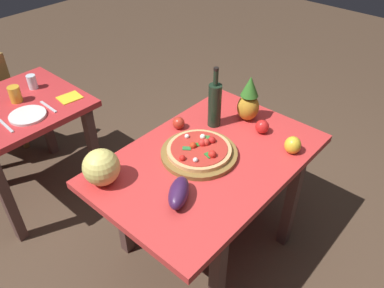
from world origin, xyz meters
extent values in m
plane|color=#4C3828|center=(0.00, 0.00, 0.00)|extent=(10.00, 10.00, 0.00)
cube|color=#4F332E|center=(-0.35, -0.35, 0.34)|extent=(0.06, 0.06, 0.69)
cube|color=#4F332E|center=(0.35, -0.35, 0.34)|extent=(0.06, 0.06, 0.69)
cube|color=#4F332E|center=(-0.35, 0.35, 0.34)|extent=(0.06, 0.06, 0.69)
cube|color=#4F332E|center=(0.35, 0.35, 0.34)|extent=(0.06, 0.06, 0.69)
cube|color=red|center=(0.00, 0.00, 0.71)|extent=(1.22, 0.80, 0.04)
cube|color=#4F332E|center=(-0.75, 0.94, 0.34)|extent=(0.06, 0.06, 0.69)
cube|color=#4F332E|center=(-0.11, 0.94, 0.34)|extent=(0.06, 0.06, 0.69)
cube|color=#4F332E|center=(-0.11, 1.57, 0.34)|extent=(0.06, 0.06, 0.69)
cube|color=red|center=(-0.43, 1.26, 0.71)|extent=(0.83, 0.74, 0.04)
cube|color=olive|center=(-0.24, 1.80, 0.21)|extent=(0.04, 0.04, 0.41)
cylinder|color=olive|center=(-0.02, 0.05, 0.74)|extent=(0.41, 0.41, 0.02)
cylinder|color=#E7A86B|center=(-0.02, 0.05, 0.76)|extent=(0.34, 0.34, 0.02)
cylinder|color=red|center=(-0.02, 0.05, 0.78)|extent=(0.30, 0.30, 0.00)
sphere|color=red|center=(-0.03, -0.04, 0.79)|extent=(0.04, 0.04, 0.04)
sphere|color=red|center=(0.06, 0.03, 0.79)|extent=(0.04, 0.04, 0.04)
sphere|color=red|center=(0.02, 0.04, 0.79)|extent=(0.04, 0.04, 0.04)
sphere|color=red|center=(-0.04, 0.08, 0.79)|extent=(0.04, 0.04, 0.04)
sphere|color=red|center=(0.01, 0.06, 0.79)|extent=(0.04, 0.04, 0.04)
sphere|color=red|center=(-0.15, 0.05, 0.79)|extent=(0.03, 0.03, 0.03)
cube|color=#2D7A3A|center=(-0.07, 0.09, 0.78)|extent=(0.05, 0.05, 0.00)
cube|color=#397932|center=(0.07, 0.08, 0.78)|extent=(0.05, 0.05, 0.00)
cube|color=#26762C|center=(-0.04, -0.03, 0.78)|extent=(0.04, 0.05, 0.00)
cube|color=#2A7021|center=(-0.02, 0.08, 0.78)|extent=(0.05, 0.05, 0.00)
sphere|color=white|center=(0.05, 0.09, 0.79)|extent=(0.03, 0.03, 0.03)
sphere|color=silver|center=(-0.12, -0.01, 0.79)|extent=(0.03, 0.03, 0.03)
sphere|color=white|center=(0.00, 0.16, 0.79)|extent=(0.03, 0.03, 0.03)
cylinder|color=#1C2D1E|center=(0.25, 0.17, 0.86)|extent=(0.08, 0.08, 0.26)
cylinder|color=#1C2D1E|center=(0.25, 0.17, 1.03)|extent=(0.03, 0.03, 0.09)
cylinder|color=black|center=(0.25, 0.17, 1.09)|extent=(0.03, 0.03, 0.02)
ellipsoid|color=#BD8625|center=(0.43, 0.06, 0.81)|extent=(0.13, 0.13, 0.16)
cone|color=#307024|center=(0.43, 0.06, 0.95)|extent=(0.10, 0.10, 0.12)
sphere|color=#E3D56E|center=(-0.48, 0.27, 0.82)|extent=(0.18, 0.18, 0.18)
ellipsoid|color=yellow|center=(0.33, -0.30, 0.77)|extent=(0.09, 0.09, 0.10)
ellipsoid|color=#3A1B45|center=(-0.33, -0.09, 0.77)|extent=(0.22, 0.18, 0.09)
sphere|color=red|center=(0.37, -0.08, 0.77)|extent=(0.08, 0.08, 0.08)
sphere|color=red|center=(0.09, 0.30, 0.76)|extent=(0.07, 0.07, 0.07)
cylinder|color=gold|center=(-0.39, 1.28, 0.78)|extent=(0.08, 0.08, 0.11)
cylinder|color=silver|center=(-0.22, 1.36, 0.78)|extent=(0.06, 0.06, 0.10)
cylinder|color=white|center=(-0.43, 1.07, 0.74)|extent=(0.22, 0.22, 0.02)
cube|color=silver|center=(-0.57, 1.07, 0.73)|extent=(0.03, 0.18, 0.01)
cube|color=silver|center=(-0.29, 1.07, 0.73)|extent=(0.02, 0.18, 0.01)
cube|color=yellow|center=(-0.14, 1.07, 0.73)|extent=(0.15, 0.14, 0.01)
camera|label=1|loc=(-1.22, -0.96, 2.00)|focal=35.61mm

